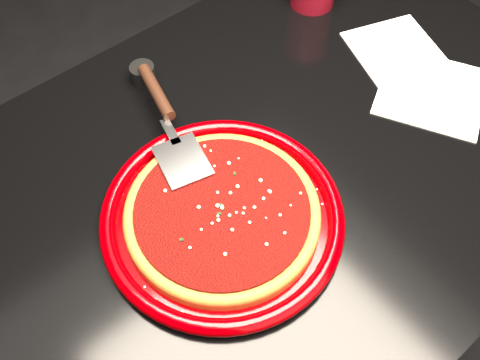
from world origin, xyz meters
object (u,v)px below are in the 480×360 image
at_px(ramekin, 143,74).
at_px(plate, 222,216).
at_px(table, 260,261).
at_px(pizza_server, 169,122).

bearing_deg(ramekin, plate, -103.14).
height_order(table, ramekin, ramekin).
bearing_deg(plate, pizza_server, 79.15).
distance_m(table, ramekin, 0.49).
bearing_deg(plate, ramekin, 76.86).
bearing_deg(ramekin, table, -80.10).
relative_size(plate, pizza_server, 1.21).
relative_size(plate, ramekin, 8.26).
distance_m(table, pizza_server, 0.45).
bearing_deg(pizza_server, table, -43.03).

